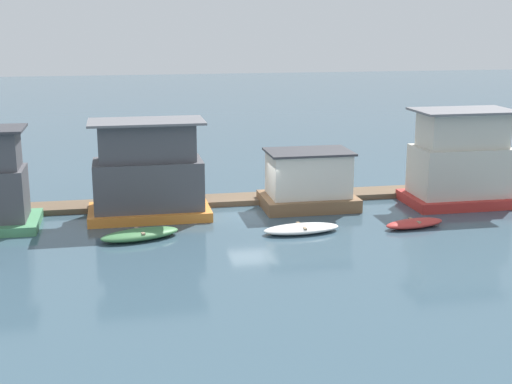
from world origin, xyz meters
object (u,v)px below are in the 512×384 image
(houseboat_orange, at_px, (148,175))
(dinghy_white, at_px, (301,229))
(dinghy_red, at_px, (414,223))
(houseboat_red, at_px, (461,162))
(houseboat_brown, at_px, (308,181))
(dinghy_green, at_px, (140,234))

(houseboat_orange, height_order, dinghy_white, houseboat_orange)
(dinghy_white, xyz_separation_m, dinghy_red, (5.78, -0.23, 0.01))
(houseboat_red, bearing_deg, houseboat_brown, 174.38)
(houseboat_red, distance_m, dinghy_green, 18.34)
(houseboat_brown, bearing_deg, houseboat_red, -5.62)
(houseboat_red, distance_m, dinghy_white, 11.02)
(dinghy_green, distance_m, dinghy_red, 13.58)
(houseboat_brown, xyz_separation_m, dinghy_green, (-9.35, -4.19, -1.23))
(houseboat_red, relative_size, dinghy_red, 1.77)
(dinghy_green, relative_size, dinghy_white, 1.03)
(dinghy_white, bearing_deg, dinghy_red, -2.26)
(dinghy_white, bearing_deg, houseboat_brown, 71.25)
(houseboat_brown, distance_m, dinghy_green, 10.32)
(houseboat_orange, relative_size, dinghy_green, 1.56)
(houseboat_brown, height_order, dinghy_white, houseboat_brown)
(dinghy_green, relative_size, dinghy_red, 1.20)
(houseboat_red, distance_m, dinghy_red, 6.29)
(houseboat_orange, relative_size, dinghy_white, 1.60)
(houseboat_red, relative_size, dinghy_white, 1.51)
(dinghy_white, bearing_deg, dinghy_green, 176.86)
(houseboat_brown, relative_size, dinghy_green, 1.26)
(dinghy_white, bearing_deg, houseboat_red, 20.46)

